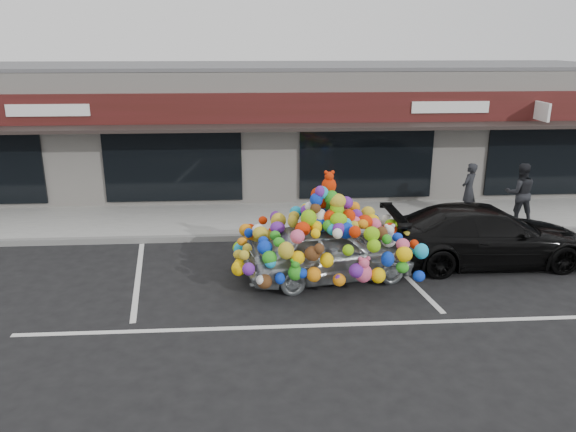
{
  "coord_description": "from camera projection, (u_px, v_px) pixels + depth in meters",
  "views": [
    {
      "loc": [
        -0.59,
        -11.65,
        5.12
      ],
      "look_at": [
        0.27,
        1.4,
        1.0
      ],
      "focal_mm": 35.0,
      "sensor_mm": 36.0,
      "label": 1
    }
  ],
  "objects": [
    {
      "name": "parking_stripe_mid",
      "position": [
        400.0,
        270.0,
        13.02
      ],
      "size": [
        0.73,
        4.37,
        0.01
      ],
      "primitive_type": "cube",
      "rotation": [
        0.0,
        0.0,
        0.14
      ],
      "color": "silver",
      "rests_on": "ground"
    },
    {
      "name": "pedestrian_b",
      "position": [
        520.0,
        193.0,
        15.74
      ],
      "size": [
        0.92,
        0.77,
        1.71
      ],
      "primitive_type": "imported",
      "rotation": [
        0.0,
        0.0,
        2.99
      ],
      "color": "black",
      "rests_on": "sidewalk"
    },
    {
      "name": "pedestrian_a",
      "position": [
        469.0,
        189.0,
        16.4
      ],
      "size": [
        0.67,
        0.66,
        1.57
      ],
      "primitive_type": "imported",
      "rotation": [
        0.0,
        0.0,
        3.89
      ],
      "color": "black",
      "rests_on": "sidewalk"
    },
    {
      "name": "lane_line",
      "position": [
        392.0,
        323.0,
        10.59
      ],
      "size": [
        14.0,
        0.12,
        0.01
      ],
      "primitive_type": "cube",
      "color": "silver",
      "rests_on": "ground"
    },
    {
      "name": "kerb",
      "position": [
        275.0,
        237.0,
        15.02
      ],
      "size": [
        26.0,
        0.18,
        0.16
      ],
      "primitive_type": "cube",
      "color": "slate",
      "rests_on": "ground"
    },
    {
      "name": "sidewalk",
      "position": [
        273.0,
        220.0,
        16.44
      ],
      "size": [
        26.0,
        3.0,
        0.15
      ],
      "primitive_type": "cube",
      "color": "gray",
      "rests_on": "ground"
    },
    {
      "name": "parking_stripe_left",
      "position": [
        138.0,
        277.0,
        12.65
      ],
      "size": [
        0.73,
        4.37,
        0.01
      ],
      "primitive_type": "cube",
      "rotation": [
        0.0,
        0.0,
        0.14
      ],
      "color": "silver",
      "rests_on": "ground"
    },
    {
      "name": "shop_building",
      "position": [
        268.0,
        126.0,
        20.04
      ],
      "size": [
        24.0,
        7.2,
        4.31
      ],
      "color": "silver",
      "rests_on": "ground"
    },
    {
      "name": "toy_car",
      "position": [
        329.0,
        244.0,
        12.39
      ],
      "size": [
        2.76,
        4.3,
        2.35
      ],
      "rotation": [
        0.0,
        0.0,
        1.76
      ],
      "color": "#A4A9AF",
      "rests_on": "ground"
    },
    {
      "name": "black_sedan",
      "position": [
        486.0,
        235.0,
        13.28
      ],
      "size": [
        2.04,
        4.84,
        1.39
      ],
      "primitive_type": "imported",
      "rotation": [
        0.0,
        0.0,
        1.59
      ],
      "color": "black",
      "rests_on": "ground"
    },
    {
      "name": "ground",
      "position": [
        280.0,
        277.0,
        12.66
      ],
      "size": [
        90.0,
        90.0,
        0.0
      ],
      "primitive_type": "plane",
      "color": "black",
      "rests_on": "ground"
    }
  ]
}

